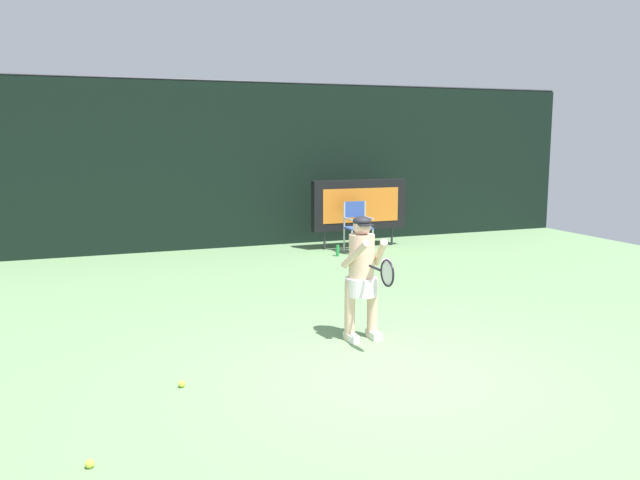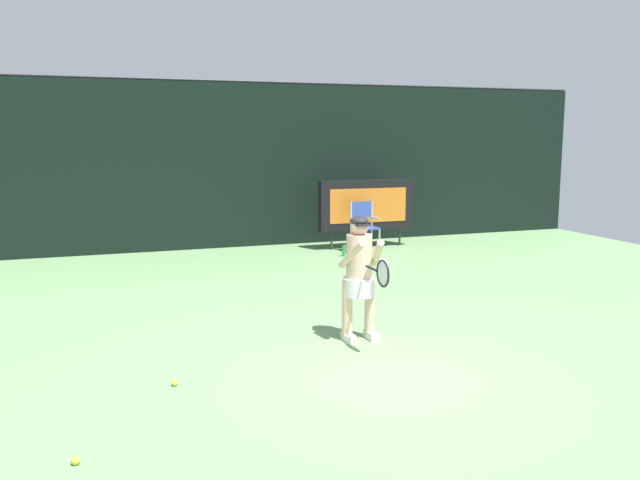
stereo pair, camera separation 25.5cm
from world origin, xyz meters
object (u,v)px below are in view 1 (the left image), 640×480
(umpire_chair, at_px, (357,224))
(scoreboard, at_px, (359,205))
(water_bottle, at_px, (338,250))
(tennis_player, at_px, (362,272))
(tennis_ball_loose, at_px, (182,384))
(tennis_ball_spare, at_px, (90,464))
(tennis_racket, at_px, (386,273))

(umpire_chair, bearing_deg, scoreboard, 61.64)
(water_bottle, bearing_deg, tennis_player, -109.88)
(scoreboard, height_order, tennis_ball_loose, scoreboard)
(umpire_chair, height_order, tennis_ball_spare, umpire_chair)
(tennis_racket, bearing_deg, tennis_ball_loose, 170.74)
(water_bottle, xyz_separation_m, tennis_ball_loose, (-4.22, -6.06, -0.09))
(tennis_ball_loose, bearing_deg, tennis_ball_spare, -123.95)
(water_bottle, bearing_deg, tennis_ball_spare, -124.70)
(water_bottle, bearing_deg, umpire_chair, 25.89)
(scoreboard, bearing_deg, water_bottle, -135.71)
(umpire_chair, height_order, tennis_racket, tennis_racket)
(umpire_chair, xyz_separation_m, tennis_player, (-2.47, -5.54, 0.21))
(tennis_ball_spare, bearing_deg, water_bottle, 55.30)
(scoreboard, relative_size, tennis_ball_loose, 32.35)
(water_bottle, relative_size, tennis_racket, 0.44)
(tennis_racket, bearing_deg, tennis_ball_spare, -167.64)
(tennis_player, xyz_separation_m, tennis_ball_spare, (-3.23, -2.15, -0.80))
(tennis_player, relative_size, tennis_ball_loose, 22.22)
(tennis_racket, height_order, tennis_ball_loose, tennis_racket)
(umpire_chair, height_order, tennis_player, tennis_player)
(water_bottle, bearing_deg, tennis_ball_loose, -124.86)
(scoreboard, relative_size, tennis_player, 1.46)
(tennis_ball_spare, bearing_deg, tennis_ball_loose, 56.05)
(scoreboard, bearing_deg, umpire_chair, -118.36)
(tennis_ball_spare, bearing_deg, tennis_player, 33.62)
(water_bottle, distance_m, tennis_racket, 6.29)
(tennis_player, distance_m, tennis_racket, 0.67)
(tennis_ball_spare, bearing_deg, umpire_chair, 53.46)
(tennis_racket, height_order, tennis_ball_spare, tennis_racket)
(water_bottle, bearing_deg, scoreboard, 44.29)
(umpire_chair, relative_size, tennis_ball_loose, 15.88)
(water_bottle, height_order, tennis_player, tennis_player)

